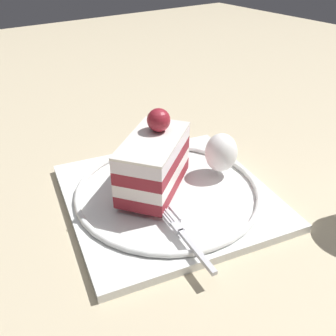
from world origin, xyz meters
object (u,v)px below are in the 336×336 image
cake_slice (154,161)px  whipped_cream_dollop (223,153)px  fork (184,236)px  dessert_plate (168,194)px

cake_slice → whipped_cream_dollop: cake_slice is taller
whipped_cream_dollop → fork: size_ratio=0.49×
dessert_plate → fork: 0.10m
cake_slice → fork: (0.10, -0.03, -0.03)m
dessert_plate → whipped_cream_dollop: whipped_cream_dollop is taller
dessert_plate → fork: size_ratio=2.68×
fork → whipped_cream_dollop: bearing=122.0°
whipped_cream_dollop → fork: bearing=-58.0°
whipped_cream_dollop → cake_slice: bearing=-103.9°
whipped_cream_dollop → fork: 0.15m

